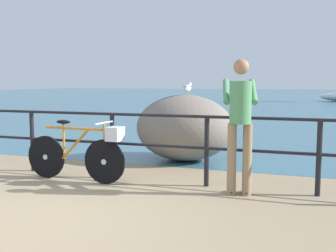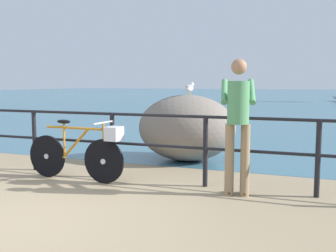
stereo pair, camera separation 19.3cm
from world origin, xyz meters
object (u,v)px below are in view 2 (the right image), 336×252
object	(u,v)px
bicycle	(83,151)
breakwater_boulder_main	(187,128)
seagull	(190,87)
person_at_railing	(238,120)

from	to	relation	value
bicycle	breakwater_boulder_main	xyz separation A→B (m)	(0.96, 2.08, 0.16)
bicycle	seagull	size ratio (longest dim) A/B	5.00
breakwater_boulder_main	seagull	xyz separation A→B (m)	(0.06, -0.02, 0.77)
bicycle	person_at_railing	size ratio (longest dim) A/B	0.96
person_at_railing	seagull	world-z (taller)	person_at_railing
person_at_railing	breakwater_boulder_main	bearing A→B (deg)	21.64
breakwater_boulder_main	seagull	world-z (taller)	seagull
bicycle	seagull	world-z (taller)	seagull
bicycle	seagull	distance (m)	2.48
bicycle	breakwater_boulder_main	distance (m)	2.29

